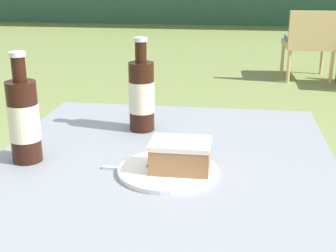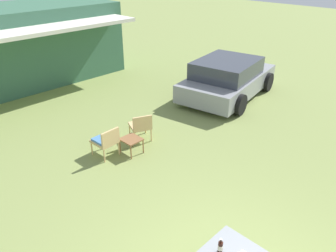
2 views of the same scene
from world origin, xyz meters
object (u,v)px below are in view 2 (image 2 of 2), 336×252
at_px(garden_side_table, 131,141).
at_px(cola_bottle_near, 220,247).
at_px(wicker_chair_cushioned, 106,140).
at_px(wicker_chair_plain, 141,125).
at_px(parked_car, 228,78).

distance_m(garden_side_table, cola_bottle_near, 4.01).
xyz_separation_m(wicker_chair_cushioned, cola_bottle_near, (-1.02, -4.01, 0.42)).
relative_size(wicker_chair_plain, cola_bottle_near, 3.09).
distance_m(parked_car, garden_side_table, 4.65).
bearing_deg(cola_bottle_near, wicker_chair_cushioned, 75.68).
xyz_separation_m(wicker_chair_plain, cola_bottle_near, (-2.09, -4.00, 0.42)).
bearing_deg(garden_side_table, wicker_chair_plain, 28.39).
height_order(parked_car, wicker_chair_cushioned, parked_car).
xyz_separation_m(parked_car, garden_side_table, (-4.61, -0.52, -0.28)).
distance_m(wicker_chair_plain, cola_bottle_near, 4.53).
relative_size(parked_car, wicker_chair_cushioned, 5.56).
relative_size(wicker_chair_plain, garden_side_table, 1.63).
height_order(parked_car, garden_side_table, parked_car).
bearing_deg(garden_side_table, parked_car, 6.43).
distance_m(wicker_chair_cushioned, garden_side_table, 0.60).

